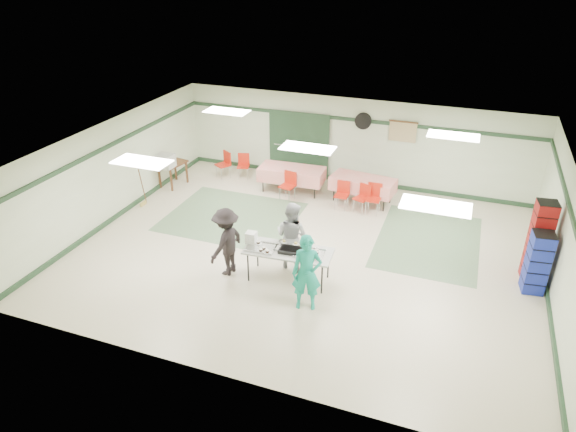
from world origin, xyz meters
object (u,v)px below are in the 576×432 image
(chair_c, at_px, (374,195))
(dining_table_a, at_px, (363,184))
(serving_table, at_px, (288,252))
(volunteer_dark, at_px, (226,242))
(office_printer, at_px, (165,161))
(broom, at_px, (142,182))
(crate_stack_red, at_px, (539,242))
(chair_d, at_px, (289,183))
(crate_stack_blue_a, at_px, (537,263))
(printer_table, at_px, (172,166))
(volunteer_teal, at_px, (307,273))
(chair_loose_b, at_px, (225,162))
(volunteer_grey, at_px, (292,236))
(chair_loose_a, at_px, (243,163))
(chair_b, at_px, (342,192))
(dining_table_b, at_px, (292,174))
(chair_a, at_px, (363,195))
(crate_stack_blue_b, at_px, (537,242))

(chair_c, bearing_deg, dining_table_a, 128.61)
(serving_table, bearing_deg, volunteer_dark, -175.05)
(office_printer, height_order, broom, broom)
(serving_table, relative_size, crate_stack_red, 1.04)
(volunteer_dark, bearing_deg, chair_d, -169.50)
(crate_stack_blue_a, bearing_deg, chair_d, 158.99)
(broom, bearing_deg, crate_stack_blue_a, -11.76)
(printer_table, bearing_deg, serving_table, -26.06)
(serving_table, xyz_separation_m, crate_stack_red, (5.12, 1.93, 0.24))
(volunteer_teal, bearing_deg, chair_loose_b, 113.87)
(chair_d, height_order, crate_stack_blue_a, crate_stack_blue_a)
(serving_table, distance_m, printer_table, 6.33)
(volunteer_grey, xyz_separation_m, chair_loose_b, (-3.82, 4.24, -0.29))
(printer_table, bearing_deg, chair_c, 11.87)
(chair_loose_a, bearing_deg, chair_c, -29.30)
(crate_stack_red, height_order, printer_table, crate_stack_red)
(office_printer, xyz_separation_m, broom, (-0.08, -1.16, -0.23))
(chair_c, xyz_separation_m, chair_loose_b, (-5.04, 0.84, -0.00))
(chair_b, height_order, crate_stack_red, crate_stack_red)
(volunteer_grey, xyz_separation_m, office_printer, (-5.05, 2.74, 0.13))
(chair_b, distance_m, chair_loose_a, 3.72)
(dining_table_b, bearing_deg, crate_stack_red, -23.78)
(chair_d, bearing_deg, chair_a, 11.52)
(serving_table, height_order, broom, broom)
(volunteer_dark, distance_m, office_printer, 5.15)
(volunteer_teal, height_order, dining_table_a, volunteer_teal)
(chair_d, height_order, crate_stack_red, crate_stack_red)
(serving_table, height_order, chair_d, chair_d)
(volunteer_dark, xyz_separation_m, chair_a, (2.20, 4.15, -0.32))
(chair_a, xyz_separation_m, chair_b, (-0.60, 0.01, -0.00))
(chair_a, relative_size, crate_stack_blue_b, 0.48)
(chair_d, distance_m, office_printer, 3.82)
(chair_loose_b, relative_size, broom, 0.63)
(dining_table_a, bearing_deg, chair_c, -44.08)
(volunteer_teal, xyz_separation_m, volunteer_grey, (-0.82, 1.35, -0.02))
(volunteer_grey, relative_size, chair_loose_b, 1.89)
(chair_loose_b, height_order, crate_stack_blue_a, crate_stack_blue_a)
(volunteer_dark, height_order, crate_stack_blue_a, volunteer_dark)
(dining_table_b, bearing_deg, chair_b, -20.74)
(crate_stack_red, bearing_deg, volunteer_teal, -148.29)
(printer_table, bearing_deg, office_printer, -80.96)
(dining_table_a, distance_m, printer_table, 5.89)
(volunteer_grey, height_order, dining_table_b, volunteer_grey)
(chair_b, bearing_deg, office_printer, -172.76)
(chair_loose_b, xyz_separation_m, office_printer, (-1.23, -1.50, 0.42))
(chair_d, bearing_deg, volunteer_grey, -57.11)
(chair_a, height_order, office_printer, office_printer)
(chair_c, xyz_separation_m, office_printer, (-6.28, -0.66, 0.41))
(printer_table, bearing_deg, crate_stack_blue_a, -3.08)
(dining_table_a, relative_size, chair_a, 2.40)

